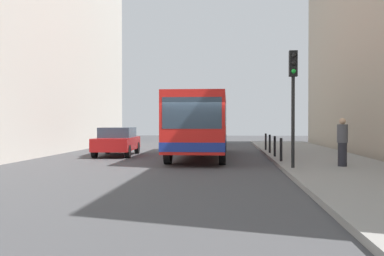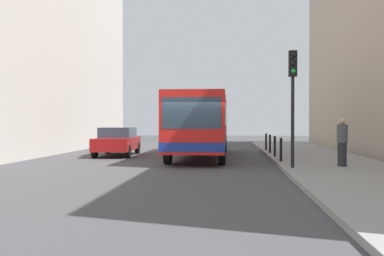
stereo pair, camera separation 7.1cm
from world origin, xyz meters
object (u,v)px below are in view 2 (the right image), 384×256
bollard_near (281,150)px  pedestrian_near_signal (342,142)px  traffic_light (293,86)px  car_beside_bus (118,141)px  bollard_farthest (266,142)px  car_behind_bus (202,135)px  bollard_far (270,144)px  bollard_mid (275,146)px  bus (201,123)px

bollard_near → pedestrian_near_signal: bearing=-44.1°
traffic_light → pedestrian_near_signal: bearing=20.0°
car_beside_bus → bollard_farthest: 8.55m
traffic_light → bollard_near: traffic_light is taller
car_behind_bus → bollard_far: size_ratio=4.67×
car_beside_bus → bollard_near: (7.97, -4.23, -0.16)m
car_beside_bus → pedestrian_near_signal: bearing=144.7°
car_beside_bus → traffic_light: 10.79m
bollard_mid → car_behind_bus: bearing=108.3°
bollard_far → bollard_farthest: (0.00, 2.45, 0.00)m
car_behind_bus → bollard_near: size_ratio=4.67×
bollard_mid → car_beside_bus: bearing=167.3°
car_behind_bus → pedestrian_near_signal: (6.17, -17.07, 0.24)m
traffic_light → bollard_near: bearing=92.2°
bus → car_behind_bus: size_ratio=2.49×
car_behind_bus → bollard_near: car_behind_bus is taller
traffic_light → bollard_near: (-0.10, 2.58, -2.38)m
car_behind_bus → pedestrian_near_signal: 18.15m
pedestrian_near_signal → car_behind_bus: bearing=-103.5°
traffic_light → pedestrian_near_signal: 2.80m
bollard_farthest → pedestrian_near_signal: pedestrian_near_signal is taller
bus → bollard_near: 5.35m
car_behind_bus → pedestrian_near_signal: pedestrian_near_signal is taller
bollard_mid → bollard_farthest: (0.00, 4.89, 0.00)m
car_beside_bus → bollard_far: car_beside_bus is taller
bus → car_beside_bus: bus is taller
bollard_near → bollard_farthest: (0.00, 7.34, 0.00)m
traffic_light → bollard_farthest: (-0.10, 9.92, -2.38)m
bollard_near → traffic_light: bearing=-87.8°
bus → bollard_mid: (3.54, -1.40, -1.10)m
bollard_near → bollard_mid: same height
bollard_far → pedestrian_near_signal: size_ratio=0.54×
bus → car_behind_bus: bus is taller
bollard_mid → bollard_far: (0.00, 2.45, 0.00)m
car_behind_bus → traffic_light: traffic_light is taller
car_beside_bus → pedestrian_near_signal: pedestrian_near_signal is taller
car_behind_bus → bollard_far: (4.20, -10.28, -0.16)m
bollard_near → pedestrian_near_signal: size_ratio=0.54×
bus → bollard_far: bearing=-163.7°
bollard_far → bollard_farthest: size_ratio=1.00×
bollard_farthest → traffic_light: bearing=-89.4°
bollard_near → bollard_mid: (0.00, 2.45, 0.00)m
car_beside_bus → bollard_near: car_beside_bus is taller
bollard_near → bollard_farthest: 7.34m
bus → bollard_farthest: bearing=-135.6°
traffic_light → bollard_far: 7.85m
bollard_farthest → bollard_mid: bearing=-90.0°
car_behind_bus → bollard_near: bearing=104.3°
bollard_near → bollard_mid: bearing=90.0°
bus → bollard_near: (3.54, -3.85, -1.10)m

